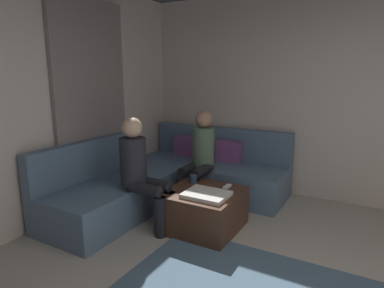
# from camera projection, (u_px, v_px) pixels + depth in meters

# --- Properties ---
(wall_back) EXTENTS (6.00, 0.12, 2.70)m
(wall_back) POSITION_uv_depth(u_px,v_px,m) (361.00, 98.00, 3.99)
(wall_back) COLOR beige
(wall_back) RESTS_ON ground_plane
(curtain_panel) EXTENTS (0.06, 1.10, 2.50)m
(curtain_panel) POSITION_uv_depth(u_px,v_px,m) (92.00, 107.00, 3.98)
(curtain_panel) COLOR gray
(curtain_panel) RESTS_ON ground_plane
(sectional_couch) EXTENTS (2.10, 2.55, 0.87)m
(sectional_couch) POSITION_uv_depth(u_px,v_px,m) (171.00, 179.00, 4.31)
(sectional_couch) COLOR slate
(sectional_couch) RESTS_ON ground_plane
(ottoman) EXTENTS (0.76, 0.76, 0.42)m
(ottoman) POSITION_uv_depth(u_px,v_px,m) (203.00, 209.00, 3.53)
(ottoman) COLOR #4C2D1E
(ottoman) RESTS_ON ground_plane
(folded_blanket) EXTENTS (0.44, 0.36, 0.04)m
(folded_blanket) POSITION_uv_depth(u_px,v_px,m) (206.00, 194.00, 3.33)
(folded_blanket) COLOR white
(folded_blanket) RESTS_ON ottoman
(coffee_mug) EXTENTS (0.08, 0.08, 0.10)m
(coffee_mug) POSITION_uv_depth(u_px,v_px,m) (193.00, 179.00, 3.73)
(coffee_mug) COLOR #334C72
(coffee_mug) RESTS_ON ottoman
(game_remote) EXTENTS (0.05, 0.15, 0.02)m
(game_remote) POSITION_uv_depth(u_px,v_px,m) (227.00, 187.00, 3.58)
(game_remote) COLOR white
(game_remote) RESTS_ON ottoman
(person_on_couch_back) EXTENTS (0.30, 0.60, 1.20)m
(person_on_couch_back) POSITION_uv_depth(u_px,v_px,m) (200.00, 154.00, 4.09)
(person_on_couch_back) COLOR black
(person_on_couch_back) RESTS_ON ground_plane
(person_on_couch_side) EXTENTS (0.60, 0.30, 1.20)m
(person_on_couch_side) POSITION_uv_depth(u_px,v_px,m) (141.00, 169.00, 3.47)
(person_on_couch_side) COLOR black
(person_on_couch_side) RESTS_ON ground_plane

